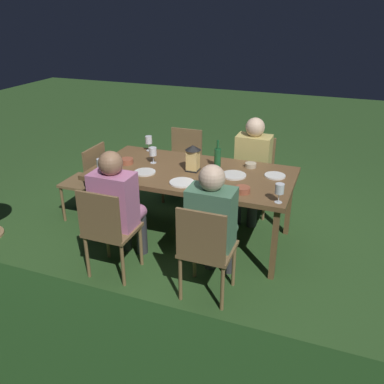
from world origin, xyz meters
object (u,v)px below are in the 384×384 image
Objects in this scene: chair_head_far at (88,179)px; chair_side_left_b at (183,161)px; dining_table at (192,176)px; plate_a at (275,176)px; chair_side_left_a at (255,171)px; plate_c at (145,172)px; bowl_olives at (251,165)px; wine_glass_d at (153,152)px; person_in_green at (213,221)px; wine_glass_b at (195,153)px; plate_d at (182,183)px; wine_glass_a at (280,190)px; green_bottle_on_table at (218,158)px; bowl_bread at (127,161)px; chair_side_right_b at (108,228)px; plate_b at (234,175)px; wine_glass_e at (149,141)px; wine_glass_c at (101,164)px; person_in_pink at (118,203)px; person_in_mustard at (252,164)px; lantern_centerpiece at (193,157)px; chair_side_right_a at (205,248)px.

chair_head_far is 1.19m from chair_side_left_b.
plate_a is (-0.79, -0.16, 0.06)m from dining_table.
chair_side_left_a is 1.42m from plate_c.
plate_a is 0.32m from bowl_olives.
wine_glass_d is 1.01m from bowl_olives.
person_in_green is 6.80× the size of wine_glass_d.
wine_glass_d is 0.84× the size of plate_a.
wine_glass_b is 0.72× the size of plate_d.
wine_glass_a is at bearing 148.23° from wine_glass_b.
green_bottle_on_table reaches higher than bowl_bread.
plate_a and plate_d have the same top height.
chair_side_right_b is 1.65m from plate_a.
bowl_bread is at bearing 13.36° from green_bottle_on_table.
person_in_green is 1.82m from chair_side_left_b.
chair_head_far is 1.68m from plate_b.
plate_a is at bearing -148.88° from plate_d.
chair_side_left_b is 5.15× the size of wine_glass_d.
green_bottle_on_table reaches higher than plate_a.
chair_side_left_a is 1.51m from bowl_bread.
wine_glass_e is at bearing -31.85° from dining_table.
plate_d reaches higher than dining_table.
dining_table is 8.53× the size of plate_d.
plate_b is at bearing -159.89° from wine_glass_c.
chair_side_left_a is 7.68× the size of bowl_olives.
bowl_olives is (-0.97, -1.01, 0.14)m from person_in_pink.
dining_table is 1.73× the size of person_in_mustard.
plate_a is at bearing -161.33° from plate_b.
person_in_pink is at bearing 46.21° from bowl_olives.
green_bottle_on_table is at bearing -121.33° from chair_side_right_b.
person_in_mustard is 1.21m from wine_glass_a.
wine_glass_a is 0.67m from plate_b.
wine_glass_c is 1.00× the size of wine_glass_d.
green_bottle_on_table reaches higher than chair_side_left_b.
chair_head_far is 5.15× the size of wine_glass_e.
bowl_bread is (-0.53, 0.03, 0.29)m from chair_head_far.
plate_d is at bearing 93.01° from lantern_centerpiece.
person_in_pink is 4.34× the size of lantern_centerpiece.
person_in_mustard reaches higher than wine_glass_b.
bowl_olives is at bearing -166.46° from wine_glass_d.
chair_side_right_b is 0.76× the size of person_in_mustard.
bowl_olives is (-0.07, 0.37, 0.14)m from person_in_mustard.
wine_glass_a is at bearing -147.96° from person_in_green.
green_bottle_on_table is 1.72× the size of wine_glass_e.
chair_head_far is 5.15× the size of wine_glass_d.
person_in_pink is 4.77× the size of plate_b.
chair_side_right_a reaches higher than bowl_olives.
person_in_green is 8.55× the size of bowl_bread.
dining_table is 11.79× the size of wine_glass_b.
wine_glass_d is at bearing -39.04° from plate_d.
person_in_mustard is 0.40m from bowl_olives.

